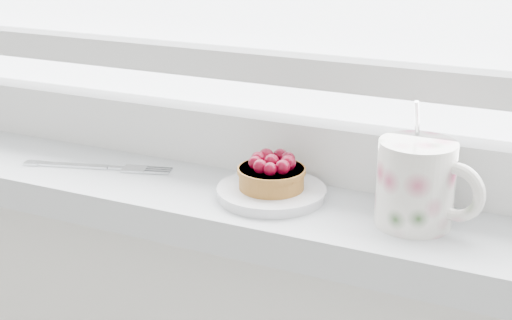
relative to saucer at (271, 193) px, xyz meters
The scene contains 4 objects.
saucer is the anchor object (origin of this frame).
raspberry_tart 0.02m from the saucer, 66.85° to the left, with size 0.08×0.08×0.04m.
floral_mug 0.17m from the saucer, ahead, with size 0.12×0.10×0.13m.
fork 0.24m from the saucer, behind, with size 0.19×0.07×0.00m.
Camera 1 is at (0.30, 1.20, 1.25)m, focal length 50.00 mm.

